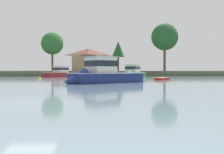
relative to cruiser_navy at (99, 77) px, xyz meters
name	(u,v)px	position (x,y,z in m)	size (l,w,h in m)	color
ground_plane	(29,101)	(-3.89, -18.92, -0.70)	(529.81, 529.81, 0.00)	gray
far_shore_bank	(83,73)	(-3.89, 60.44, -0.01)	(238.42, 47.07, 1.38)	#4C563D
cruiser_navy	(99,77)	(0.00, 0.00, 0.00)	(10.54, 8.56, 5.62)	navy
cruiser_green	(132,75)	(6.69, 18.43, -0.12)	(6.71, 9.84, 4.93)	#236B3D
dinghy_red	(162,79)	(10.27, 9.76, -0.55)	(2.95, 3.06, 0.57)	#B2231E
cruiser_maroon	(62,74)	(-7.84, 31.47, -0.13)	(7.78, 8.61, 4.68)	maroon
mooring_buoy_yellow	(40,78)	(-10.40, 17.99, -0.61)	(0.46, 0.46, 0.52)	yellow
shore_tree_center	(165,37)	(19.64, 43.21, 10.23)	(7.56, 7.56, 13.38)	brown
shore_tree_far_right	(52,44)	(-12.03, 45.09, 8.36)	(6.24, 6.24, 10.84)	brown
shore_tree_right_mid	(118,49)	(7.85, 58.05, 7.87)	(4.22, 4.22, 9.85)	brown
cottage_eastern	(88,59)	(-2.14, 58.70, 4.53)	(11.23, 8.52, 7.45)	tan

